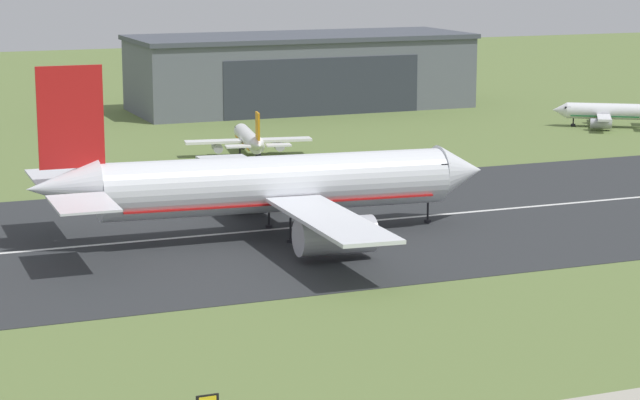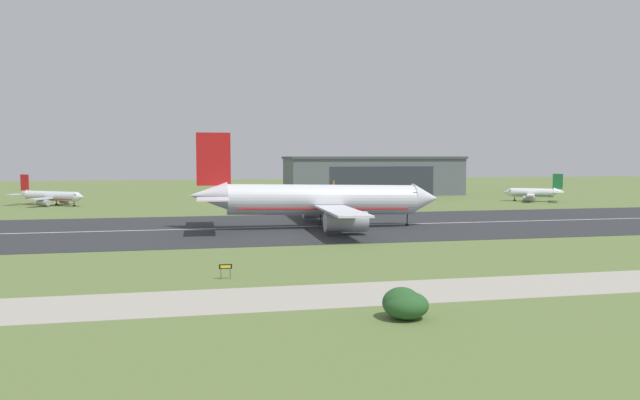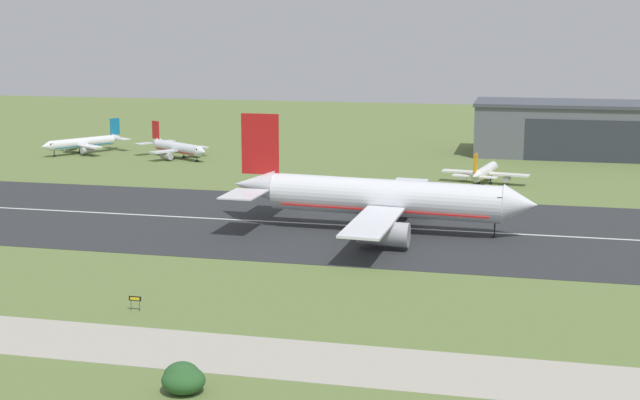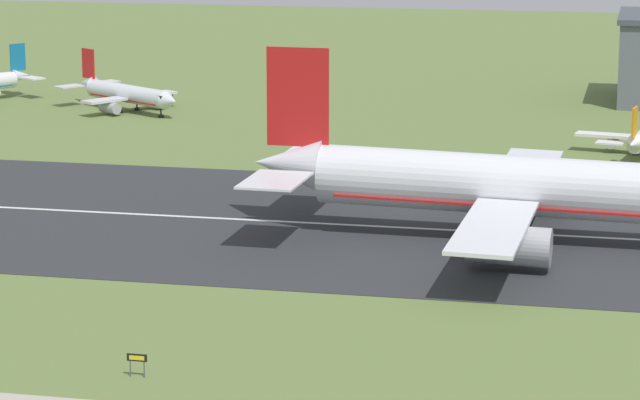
# 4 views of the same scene
# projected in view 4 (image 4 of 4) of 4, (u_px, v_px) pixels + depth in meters

# --- Properties ---
(ground_plane) EXTENTS (619.06, 619.06, 0.00)m
(ground_plane) POSITION_uv_depth(u_px,v_px,m) (122.00, 353.00, 123.54)
(ground_plane) COLOR olive
(runway_strip) EXTENTS (379.06, 54.81, 0.06)m
(runway_strip) POSITION_uv_depth(u_px,v_px,m) (268.00, 221.00, 169.38)
(runway_strip) COLOR #2B2D30
(runway_strip) RESTS_ON ground_plane
(runway_centreline) EXTENTS (341.15, 0.70, 0.01)m
(runway_centreline) POSITION_uv_depth(u_px,v_px,m) (268.00, 221.00, 169.37)
(runway_centreline) COLOR silver
(runway_centreline) RESTS_ON runway_strip
(airplane_landing) EXTENTS (53.31, 52.70, 19.90)m
(airplane_landing) POSITION_uv_depth(u_px,v_px,m) (501.00, 187.00, 159.85)
(airplane_landing) COLOR silver
(airplane_landing) RESTS_ON ground_plane
(airplane_parked_centre) EXTENTS (24.79, 20.16, 9.33)m
(airplane_parked_centre) POSITION_uv_depth(u_px,v_px,m) (127.00, 94.00, 245.16)
(airplane_parked_centre) COLOR silver
(airplane_parked_centre) RESTS_ON ground_plane
(runway_sign) EXTENTS (1.62, 0.13, 1.87)m
(runway_sign) POSITION_uv_depth(u_px,v_px,m) (137.00, 360.00, 117.32)
(runway_sign) COLOR #4C4C51
(runway_sign) RESTS_ON ground_plane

